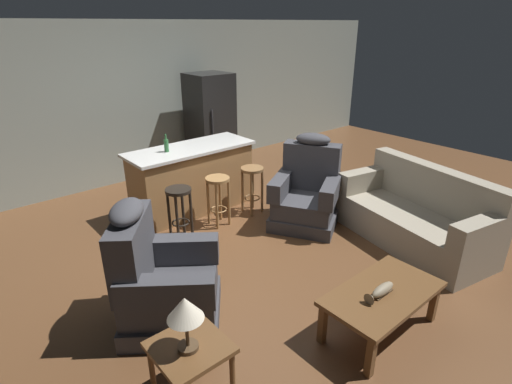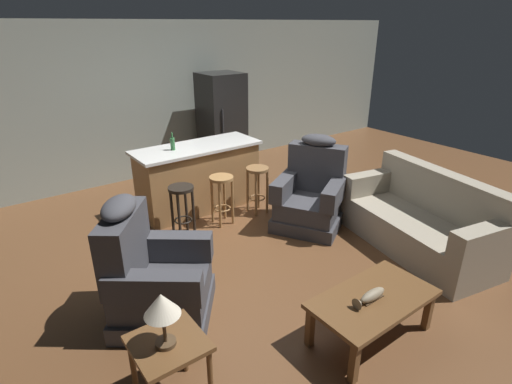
% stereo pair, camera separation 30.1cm
% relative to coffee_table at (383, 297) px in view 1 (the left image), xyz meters
% --- Properties ---
extents(ground_plane, '(12.00, 12.00, 0.00)m').
position_rel_coffee_table_xyz_m(ground_plane, '(0.12, 1.88, -0.36)').
color(ground_plane, brown).
extents(back_wall, '(12.00, 0.05, 2.60)m').
position_rel_coffee_table_xyz_m(back_wall, '(0.12, 5.01, 0.94)').
color(back_wall, '#939E93').
rests_on(back_wall, ground_plane).
extents(coffee_table, '(1.10, 0.60, 0.42)m').
position_rel_coffee_table_xyz_m(coffee_table, '(0.00, 0.00, 0.00)').
color(coffee_table, brown).
rests_on(coffee_table, ground_plane).
extents(fish_figurine, '(0.34, 0.10, 0.10)m').
position_rel_coffee_table_xyz_m(fish_figurine, '(-0.07, -0.01, 0.10)').
color(fish_figurine, '#4C3823').
rests_on(fish_figurine, coffee_table).
extents(couch, '(1.21, 2.03, 0.94)m').
position_rel_coffee_table_xyz_m(couch, '(1.71, 0.63, -0.02)').
color(couch, '#9E937F').
rests_on(couch, ground_plane).
extents(recliner_near_lamp, '(1.18, 1.18, 1.20)m').
position_rel_coffee_table_xyz_m(recliner_near_lamp, '(-1.38, 1.37, 0.06)').
color(recliner_near_lamp, '#3D3D42').
rests_on(recliner_near_lamp, ground_plane).
extents(recliner_near_island, '(1.15, 1.15, 1.20)m').
position_rel_coffee_table_xyz_m(recliner_near_island, '(1.08, 1.88, 0.06)').
color(recliner_near_island, '#3D3D42').
rests_on(recliner_near_island, ground_plane).
extents(end_table, '(0.48, 0.48, 0.56)m').
position_rel_coffee_table_xyz_m(end_table, '(-1.67, 0.42, 0.10)').
color(end_table, brown).
rests_on(end_table, ground_plane).
extents(table_lamp, '(0.24, 0.24, 0.41)m').
position_rel_coffee_table_xyz_m(table_lamp, '(-1.69, 0.40, 0.50)').
color(table_lamp, '#4C3823').
rests_on(table_lamp, end_table).
extents(kitchen_island, '(1.80, 0.70, 0.95)m').
position_rel_coffee_table_xyz_m(kitchen_island, '(0.12, 3.23, 0.11)').
color(kitchen_island, '#9E7042').
rests_on(kitchen_island, ground_plane).
extents(bar_stool_left, '(0.32, 0.32, 0.68)m').
position_rel_coffee_table_xyz_m(bar_stool_left, '(-0.47, 2.60, 0.11)').
color(bar_stool_left, black).
rests_on(bar_stool_left, ground_plane).
extents(bar_stool_middle, '(0.32, 0.32, 0.68)m').
position_rel_coffee_table_xyz_m(bar_stool_middle, '(0.13, 2.60, 0.11)').
color(bar_stool_middle, '#A87A47').
rests_on(bar_stool_middle, ground_plane).
extents(bar_stool_right, '(0.32, 0.32, 0.68)m').
position_rel_coffee_table_xyz_m(bar_stool_right, '(0.72, 2.60, 0.11)').
color(bar_stool_right, olive).
rests_on(bar_stool_right, ground_plane).
extents(refrigerator, '(0.70, 0.69, 1.76)m').
position_rel_coffee_table_xyz_m(refrigerator, '(1.28, 4.43, 0.52)').
color(refrigerator, black).
rests_on(refrigerator, ground_plane).
extents(bottle_tall_green, '(0.06, 0.06, 0.24)m').
position_rel_coffee_table_xyz_m(bottle_tall_green, '(-0.23, 3.25, 0.68)').
color(bottle_tall_green, '#2D6B38').
rests_on(bottle_tall_green, kitchen_island).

